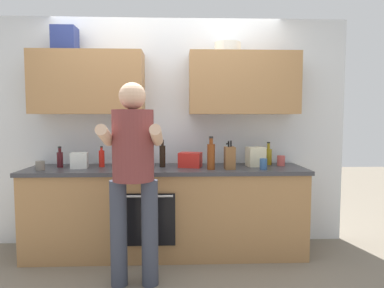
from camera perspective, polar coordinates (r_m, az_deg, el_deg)
name	(u,v)px	position (r m, az deg, el deg)	size (l,w,h in m)	color
ground_plane	(167,253)	(3.72, -4.29, -17.86)	(12.00, 12.00, 0.00)	#756B5B
back_wall_unit	(166,110)	(3.71, -4.37, 5.77)	(4.00, 0.38, 2.50)	silver
counter	(166,210)	(3.57, -4.34, -11.14)	(2.84, 0.67, 0.90)	#A37547
person_standing	(133,167)	(2.82, -9.91, -3.87)	(0.49, 0.45, 1.70)	#383D4C
bottle_oil	(268,156)	(3.76, 12.80, -2.01)	(0.07, 0.07, 0.25)	olive
bottle_wine	(60,159)	(3.73, -21.45, -2.35)	(0.06, 0.06, 0.21)	#471419
bottle_hotsauce	(102,158)	(3.63, -15.04, -2.33)	(0.06, 0.06, 0.22)	red
bottle_syrup	(118,160)	(3.36, -12.49, -2.59)	(0.07, 0.07, 0.26)	#8C4C14
bottle_vinegar	(211,156)	(3.32, 3.24, -2.00)	(0.08, 0.08, 0.33)	brown
bottle_soy	(162,156)	(3.50, -5.02, -1.96)	(0.06, 0.06, 0.28)	black
bottle_water	(228,156)	(3.65, 6.06, -2.11)	(0.06, 0.06, 0.24)	silver
cup_tea	(263,164)	(3.40, 11.99, -3.34)	(0.07, 0.07, 0.11)	#33598C
cup_stoneware	(40,166)	(3.60, -24.31, -3.37)	(0.09, 0.09, 0.09)	slate
cup_ceramic	(281,161)	(3.71, 14.83, -2.75)	(0.08, 0.08, 0.11)	#BF4C47
mixing_bowl	(142,162)	(3.58, -8.46, -2.99)	(0.26, 0.26, 0.10)	silver
knife_block	(230,158)	(3.38, 6.39, -2.34)	(0.10, 0.14, 0.28)	brown
grocery_bag_rice	(256,157)	(3.61, 10.71, -2.13)	(0.18, 0.15, 0.20)	beige
grocery_bag_crisps	(190,160)	(3.49, -0.29, -2.70)	(0.22, 0.17, 0.15)	red
grocery_bag_produce	(79,160)	(3.62, -18.52, -2.64)	(0.16, 0.18, 0.16)	silver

